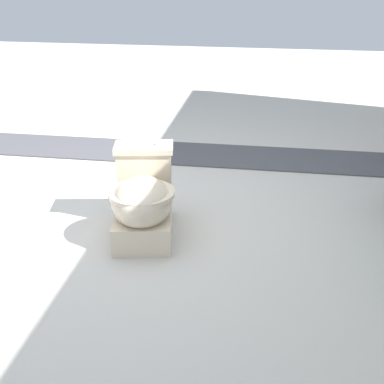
% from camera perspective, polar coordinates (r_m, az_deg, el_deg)
% --- Properties ---
extents(ground_plane, '(14.00, 14.00, 0.00)m').
position_cam_1_polar(ground_plane, '(3.57, -7.49, -2.62)').
color(ground_plane, beige).
extents(gravel_strip, '(0.56, 8.00, 0.01)m').
position_cam_1_polar(gravel_strip, '(4.60, 2.83, 3.92)').
color(gravel_strip, '#4C4C51').
rests_on(gravel_strip, ground).
extents(toilet, '(0.69, 0.48, 0.52)m').
position_cam_1_polar(toilet, '(3.25, -5.23, -0.96)').
color(toilet, beige).
rests_on(toilet, ground).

